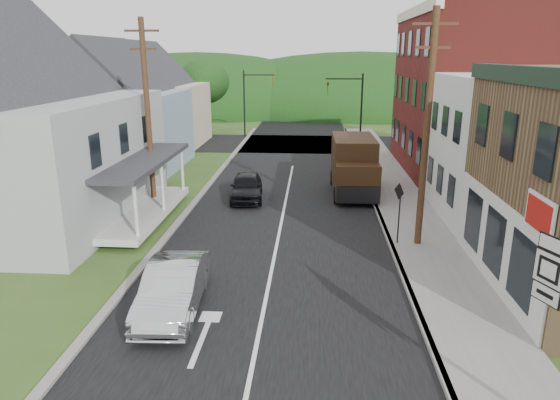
% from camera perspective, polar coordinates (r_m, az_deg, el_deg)
% --- Properties ---
extents(ground, '(120.00, 120.00, 0.00)m').
position_cam_1_polar(ground, '(17.13, -1.19, -9.15)').
color(ground, '#2D4719').
rests_on(ground, ground).
extents(road, '(9.00, 90.00, 0.02)m').
position_cam_1_polar(road, '(26.48, 0.71, 0.16)').
color(road, black).
rests_on(road, ground).
extents(cross_road, '(60.00, 9.00, 0.02)m').
position_cam_1_polar(cross_road, '(43.06, 1.98, 6.44)').
color(cross_road, black).
rests_on(cross_road, ground).
extents(sidewalk_right, '(2.80, 55.00, 0.15)m').
position_cam_1_polar(sidewalk_right, '(24.92, 14.12, -1.21)').
color(sidewalk_right, slate).
rests_on(sidewalk_right, ground).
extents(curb_right, '(0.20, 55.00, 0.15)m').
position_cam_1_polar(curb_right, '(24.71, 11.04, -1.16)').
color(curb_right, slate).
rests_on(curb_right, ground).
extents(curb_left, '(0.30, 55.00, 0.12)m').
position_cam_1_polar(curb_left, '(25.25, -10.15, -0.77)').
color(curb_left, slate).
rests_on(curb_left, ground).
extents(storefront_white, '(8.00, 7.00, 6.50)m').
position_cam_1_polar(storefront_white, '(25.29, 27.00, 5.17)').
color(storefront_white, silver).
rests_on(storefront_white, ground).
extents(storefront_red, '(8.00, 12.00, 10.00)m').
position_cam_1_polar(storefront_red, '(33.96, 21.25, 11.24)').
color(storefront_red, maroon).
rests_on(storefront_red, ground).
extents(house_gray, '(10.20, 12.24, 8.35)m').
position_cam_1_polar(house_gray, '(25.44, -28.18, 7.33)').
color(house_gray, '#A8ABAD').
rests_on(house_gray, ground).
extents(house_blue, '(7.14, 8.16, 7.28)m').
position_cam_1_polar(house_blue, '(34.89, -17.20, 9.55)').
color(house_blue, '#7E93AC').
rests_on(house_blue, ground).
extents(house_cream, '(7.14, 8.16, 7.28)m').
position_cam_1_polar(house_cream, '(43.52, -13.62, 11.01)').
color(house_cream, '#BBB291').
rests_on(house_cream, ground).
extents(utility_pole_right, '(1.60, 0.26, 9.00)m').
position_cam_1_polar(utility_pole_right, '(19.55, 16.41, 7.69)').
color(utility_pole_right, '#472D19').
rests_on(utility_pole_right, ground).
extents(utility_pole_left, '(1.60, 0.26, 9.00)m').
position_cam_1_polar(utility_pole_left, '(24.85, -14.88, 9.52)').
color(utility_pole_left, '#472D19').
rests_on(utility_pole_left, ground).
extents(traffic_signal_right, '(2.87, 0.20, 6.00)m').
position_cam_1_polar(traffic_signal_right, '(39.18, 8.27, 10.85)').
color(traffic_signal_right, black).
rests_on(traffic_signal_right, ground).
extents(traffic_signal_left, '(2.87, 0.20, 6.00)m').
position_cam_1_polar(traffic_signal_left, '(46.39, -3.25, 11.82)').
color(traffic_signal_left, black).
rests_on(traffic_signal_left, ground).
extents(tree_left_c, '(5.80, 5.80, 8.41)m').
position_cam_1_polar(tree_left_c, '(40.88, -26.74, 12.62)').
color(tree_left_c, '#382616').
rests_on(tree_left_c, ground).
extents(tree_left_d, '(4.80, 4.80, 6.94)m').
position_cam_1_polar(tree_left_d, '(48.59, -8.71, 13.19)').
color(tree_left_d, '#382616').
rests_on(tree_left_d, ground).
extents(forested_ridge, '(90.00, 30.00, 16.00)m').
position_cam_1_polar(forested_ridge, '(70.80, 2.78, 10.31)').
color(forested_ridge, black).
rests_on(forested_ridge, ground).
extents(silver_sedan, '(1.79, 4.49, 1.45)m').
position_cam_1_polar(silver_sedan, '(15.25, -12.10, -9.87)').
color(silver_sedan, '#BCBDC1').
rests_on(silver_sedan, ground).
extents(dark_sedan, '(2.00, 4.18, 1.38)m').
position_cam_1_polar(dark_sedan, '(26.20, -3.84, 1.50)').
color(dark_sedan, black).
rests_on(dark_sedan, ground).
extents(delivery_van, '(2.35, 5.50, 3.06)m').
position_cam_1_polar(delivery_van, '(27.34, 8.43, 3.84)').
color(delivery_van, black).
rests_on(delivery_van, ground).
extents(warning_sign, '(0.28, 0.63, 2.46)m').
position_cam_1_polar(warning_sign, '(19.97, 13.46, -0.55)').
color(warning_sign, black).
rests_on(warning_sign, sidewalk_right).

